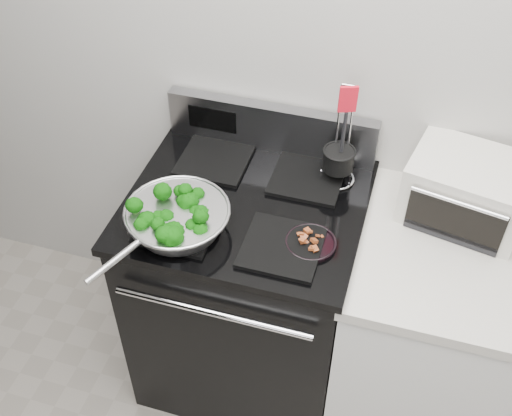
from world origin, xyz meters
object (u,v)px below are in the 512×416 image
at_px(gas_range, 248,289).
at_px(toaster_oven, 467,190).
at_px(skillet, 177,218).
at_px(utensil_holder, 338,164).
at_px(bacon_plate, 311,241).

height_order(gas_range, toaster_oven, toaster_oven).
relative_size(gas_range, skillet, 2.21).
xyz_separation_m(utensil_holder, toaster_oven, (0.43, -0.02, 0.01)).
bearing_deg(skillet, utensil_holder, 63.64).
height_order(utensil_holder, toaster_oven, utensil_holder).
distance_m(bacon_plate, toaster_oven, 0.54).
height_order(skillet, utensil_holder, utensil_holder).
bearing_deg(utensil_holder, skillet, -158.59).
distance_m(skillet, utensil_holder, 0.58).
relative_size(bacon_plate, toaster_oven, 0.38).
bearing_deg(gas_range, utensil_holder, 35.83).
relative_size(gas_range, utensil_holder, 2.92).
bearing_deg(bacon_plate, utensil_holder, 87.29).
distance_m(gas_range, toaster_oven, 0.90).
relative_size(skillet, bacon_plate, 3.17).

